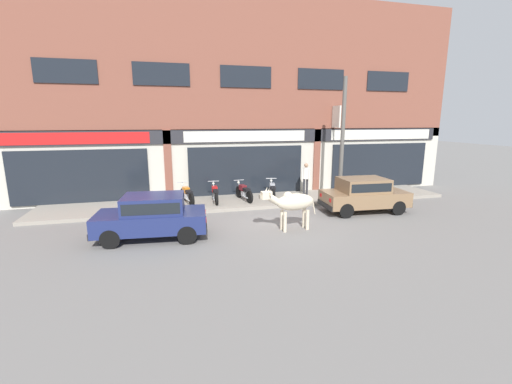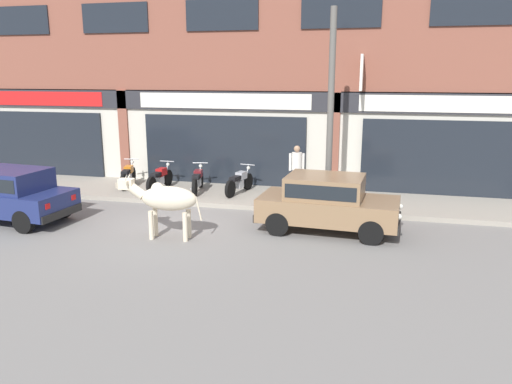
# 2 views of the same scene
# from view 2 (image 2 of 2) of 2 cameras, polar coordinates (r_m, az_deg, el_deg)

# --- Properties ---
(ground_plane) EXTENTS (90.00, 90.00, 0.00)m
(ground_plane) POSITION_cam_2_polar(r_m,az_deg,el_deg) (13.40, -9.98, -4.08)
(ground_plane) COLOR slate
(sidewalk) EXTENTS (19.00, 2.81, 0.15)m
(sidewalk) POSITION_cam_2_polar(r_m,az_deg,el_deg) (16.61, -5.05, -0.23)
(sidewalk) COLOR gray
(sidewalk) RESTS_ON ground
(shop_building) EXTENTS (23.00, 1.40, 9.77)m
(shop_building) POSITION_cam_2_polar(r_m,az_deg,el_deg) (17.74, -3.58, 15.65)
(shop_building) COLOR brown
(shop_building) RESTS_ON ground
(cow) EXTENTS (2.15, 0.61, 1.61)m
(cow) POSITION_cam_2_polar(r_m,az_deg,el_deg) (12.33, -10.35, -0.78)
(cow) COLOR beige
(cow) RESTS_ON ground
(car_0) EXTENTS (3.69, 1.82, 1.46)m
(car_0) POSITION_cam_2_polar(r_m,az_deg,el_deg) (12.86, 8.12, -0.98)
(car_0) COLOR black
(car_0) RESTS_ON ground
(car_1) EXTENTS (3.72, 1.91, 1.46)m
(car_1) POSITION_cam_2_polar(r_m,az_deg,el_deg) (15.17, -26.40, -0.05)
(car_1) COLOR black
(car_1) RESTS_ON ground
(motorcycle_0) EXTENTS (0.66, 1.78, 0.88)m
(motorcycle_0) POSITION_cam_2_polar(r_m,az_deg,el_deg) (17.82, -14.41, 1.84)
(motorcycle_0) COLOR black
(motorcycle_0) RESTS_ON sidewalk
(motorcycle_1) EXTENTS (0.52, 1.81, 0.88)m
(motorcycle_1) POSITION_cam_2_polar(r_m,az_deg,el_deg) (17.15, -10.93, 1.58)
(motorcycle_1) COLOR black
(motorcycle_1) RESTS_ON sidewalk
(motorcycle_2) EXTENTS (0.59, 1.80, 0.88)m
(motorcycle_2) POSITION_cam_2_polar(r_m,az_deg,el_deg) (16.62, -6.68, 1.35)
(motorcycle_2) COLOR black
(motorcycle_2) RESTS_ON sidewalk
(motorcycle_3) EXTENTS (0.65, 1.79, 0.88)m
(motorcycle_3) POSITION_cam_2_polar(r_m,az_deg,el_deg) (16.25, -1.91, 1.16)
(motorcycle_3) COLOR black
(motorcycle_3) RESTS_ON sidewalk
(pedestrian) EXTENTS (0.49, 0.32, 1.60)m
(pedestrian) POSITION_cam_2_polar(r_m,az_deg,el_deg) (16.01, 4.67, 3.12)
(pedestrian) COLOR #2D2D33
(pedestrian) RESTS_ON sidewalk
(utility_pole) EXTENTS (0.18, 0.18, 5.58)m
(utility_pole) POSITION_cam_2_polar(r_m,az_deg,el_deg) (14.27, 8.51, 9.08)
(utility_pole) COLOR #595651
(utility_pole) RESTS_ON sidewalk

